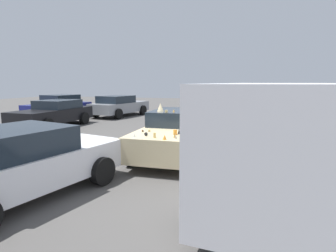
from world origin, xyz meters
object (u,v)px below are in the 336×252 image
at_px(parked_sedan_row_back_far, 54,113).
at_px(parked_sedan_behind_right, 119,106).
at_px(parked_van_far_right, 278,137).
at_px(parked_sedan_far_left, 21,163).
at_px(parked_sedan_behind_left, 59,107).
at_px(art_car_decorated, 178,133).

relative_size(parked_sedan_row_back_far, parked_sedan_behind_right, 0.95).
bearing_deg(parked_sedan_row_back_far, parked_van_far_right, 60.17).
distance_m(parked_van_far_right, parked_sedan_behind_right, 14.43).
bearing_deg(parked_sedan_behind_right, parked_sedan_far_left, -149.96).
xyz_separation_m(parked_sedan_row_back_far, parked_sedan_behind_right, (4.92, -1.17, 0.02)).
bearing_deg(parked_van_far_right, parked_sedan_far_left, -70.73).
bearing_deg(parked_sedan_behind_right, parked_sedan_row_back_far, 178.15).
xyz_separation_m(parked_sedan_behind_right, parked_sedan_behind_left, (-2.00, 3.13, 0.02)).
height_order(parked_van_far_right, parked_sedan_far_left, parked_van_far_right).
distance_m(parked_sedan_far_left, parked_sedan_behind_left, 12.81).
height_order(parked_sedan_row_back_far, parked_sedan_behind_left, parked_sedan_behind_left).
xyz_separation_m(parked_van_far_right, parked_sedan_far_left, (-1.16, 4.70, -0.55)).
height_order(art_car_decorated, parked_sedan_behind_right, art_car_decorated).
height_order(parked_van_far_right, parked_sedan_row_back_far, parked_van_far_right).
xyz_separation_m(art_car_decorated, parked_sedan_far_left, (-3.97, 2.08, -0.01)).
bearing_deg(parked_sedan_behind_left, art_car_decorated, 65.15).
height_order(parked_sedan_behind_right, parked_sedan_behind_left, parked_sedan_behind_left).
distance_m(parked_van_far_right, parked_sedan_behind_left, 15.23).
bearing_deg(parked_van_far_right, art_car_decorated, -131.71).
distance_m(art_car_decorated, parked_sedan_behind_right, 10.60).
distance_m(art_car_decorated, parked_sedan_behind_left, 11.45).
xyz_separation_m(parked_van_far_right, parked_sedan_behind_right, (11.36, 8.88, -0.53)).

